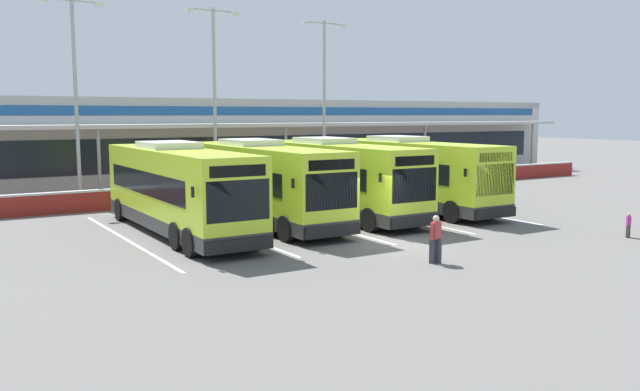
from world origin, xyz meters
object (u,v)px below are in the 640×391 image
Objects in this scene: lamp_post_west at (75,88)px; lamp_post_east at (324,94)px; coach_bus_left_centre at (260,184)px; pedestrian_child at (628,224)px; pedestrian_near_bin at (436,238)px; coach_bus_centre at (334,179)px; coach_bus_leftmost at (178,191)px; coach_bus_right_centre at (409,175)px; lamp_post_centre at (215,91)px.

lamp_post_east is at bearing 0.78° from lamp_post_west.
coach_bus_left_centre is 12.11× the size of pedestrian_child.
pedestrian_child is (10.89, -11.07, -1.24)m from coach_bus_left_centre.
pedestrian_near_bin is (-9.69, 0.63, 0.33)m from pedestrian_child.
coach_bus_centre is 7.51× the size of pedestrian_near_bin.
coach_bus_leftmost is 12.70m from coach_bus_right_centre.
pedestrian_child is (15.02, -10.46, -1.24)m from coach_bus_leftmost.
coach_bus_right_centre is (12.69, 0.49, 0.00)m from coach_bus_leftmost.
lamp_post_centre reaches higher than pedestrian_near_bin.
coach_bus_leftmost is at bearing -177.80° from coach_bus_right_centre.
lamp_post_centre reaches higher than coach_bus_centre.
lamp_post_centre is at bearing 103.22° from coach_bus_centre.
pedestrian_child is 0.62× the size of pedestrian_near_bin.
coach_bus_leftmost is 11.22m from pedestrian_near_bin.
pedestrian_child is (6.86, -11.08, -1.24)m from coach_bus_centre.
lamp_post_centre is (-9.07, 20.49, 5.75)m from pedestrian_child.
coach_bus_leftmost is 11.88m from lamp_post_west.
coach_bus_leftmost is at bearing 145.13° from pedestrian_child.
coach_bus_centre is at bearing -46.33° from lamp_post_west.
lamp_post_east is at bearing 46.18° from coach_bus_left_centre.
pedestrian_near_bin is 20.59m from lamp_post_centre.
coach_bus_right_centre is 18.25m from lamp_post_west.
pedestrian_child is at bearing -52.03° from lamp_post_west.
coach_bus_leftmost is 12.49m from lamp_post_centre.
coach_bus_right_centre is 1.11× the size of lamp_post_east.
coach_bus_leftmost is at bearing -120.66° from lamp_post_centre.
coach_bus_left_centre and coach_bus_right_centre have the same top height.
lamp_post_east is (15.80, 0.21, 0.00)m from lamp_post_west.
pedestrian_near_bin is (-7.37, -10.32, -0.91)m from coach_bus_right_centre.
coach_bus_centre is 10.66m from lamp_post_centre.
coach_bus_centre is 1.11× the size of lamp_post_centre.
coach_bus_leftmost is 12.11× the size of pedestrian_child.
coach_bus_left_centre is 1.11× the size of lamp_post_centre.
lamp_post_east is (6.02, 10.47, 4.50)m from coach_bus_centre.
coach_bus_right_centre is at bearing -97.96° from lamp_post_east.
pedestrian_near_bin is at bearing -112.93° from lamp_post_east.
coach_bus_right_centre is 1.11× the size of lamp_post_centre.
lamp_post_centre is (7.57, -0.84, 0.00)m from lamp_post_west.
pedestrian_near_bin is 22.50m from lamp_post_west.
coach_bus_leftmost is 1.11× the size of lamp_post_east.
coach_bus_centre is at bearing 4.33° from coach_bus_leftmost.
pedestrian_child is 23.13m from lamp_post_centre.
coach_bus_left_centre is at bearing -133.82° from lamp_post_east.
coach_bus_centre is (8.15, 0.62, 0.00)m from coach_bus_leftmost.
pedestrian_near_bin is 0.15× the size of lamp_post_west.
pedestrian_near_bin is 0.15× the size of lamp_post_east.
pedestrian_near_bin is at bearing -71.42° from lamp_post_west.
pedestrian_near_bin is at bearing -91.79° from lamp_post_centre.
coach_bus_left_centre is 10.59m from lamp_post_centre.
lamp_post_west is at bearing 98.54° from coach_bus_leftmost.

